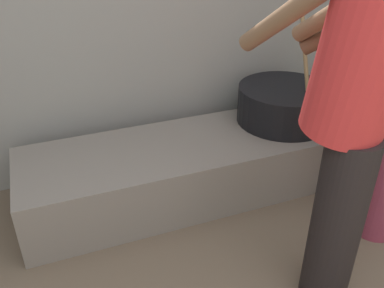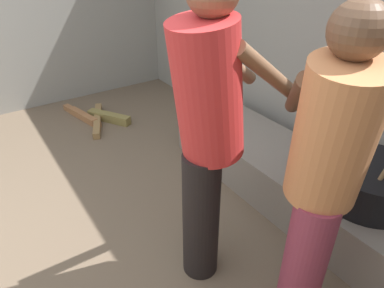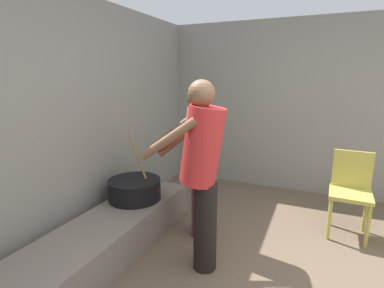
% 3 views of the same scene
% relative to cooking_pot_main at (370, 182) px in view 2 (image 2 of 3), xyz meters
% --- Properties ---
extents(block_enclosure_rear, '(5.51, 0.20, 2.42)m').
position_rel_cooking_pot_main_xyz_m(block_enclosure_rear, '(-0.69, 0.48, 0.76)').
color(block_enclosure_rear, gray).
rests_on(block_enclosure_rear, ground_plane).
extents(hearth_ledge, '(2.18, 0.60, 0.34)m').
position_rel_cooking_pot_main_xyz_m(hearth_ledge, '(-0.49, -0.04, -0.28)').
color(hearth_ledge, slate).
rests_on(hearth_ledge, ground_plane).
extents(cooking_pot_main, '(0.56, 0.56, 0.67)m').
position_rel_cooking_pot_main_xyz_m(cooking_pot_main, '(0.00, 0.00, 0.00)').
color(cooking_pot_main, black).
rests_on(cooking_pot_main, hearth_ledge).
extents(cook_in_red_shirt, '(0.41, 0.71, 1.62)m').
position_rel_cooking_pot_main_xyz_m(cook_in_red_shirt, '(-0.37, -0.93, 0.48)').
color(cook_in_red_shirt, black).
rests_on(cook_in_red_shirt, ground_plane).
extents(cook_in_orange_shirt, '(0.67, 0.69, 1.53)m').
position_rel_cooking_pot_main_xyz_m(cook_in_orange_shirt, '(0.12, -0.70, 0.42)').
color(cook_in_orange_shirt, '#8C3347').
rests_on(cook_in_orange_shirt, ground_plane).
extents(firewood_pile, '(0.87, 0.49, 0.09)m').
position_rel_cooking_pot_main_xyz_m(firewood_pile, '(-2.53, -0.79, -0.41)').
color(firewood_pile, olive).
rests_on(firewood_pile, ground_plane).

